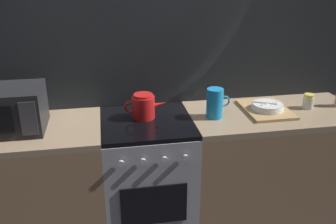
{
  "coord_description": "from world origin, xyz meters",
  "views": [
    {
      "loc": [
        -0.25,
        -2.19,
        1.87
      ],
      "look_at": [
        0.14,
        0.0,
        0.95
      ],
      "focal_mm": 39.14,
      "sensor_mm": 36.0,
      "label": 1
    }
  ],
  "objects_px": {
    "spice_jar": "(308,101)",
    "stove_unit": "(148,179)",
    "microwave": "(5,110)",
    "dish_pile": "(266,108)",
    "kettle": "(144,106)",
    "pitcher": "(215,103)"
  },
  "relations": [
    {
      "from": "pitcher",
      "to": "spice_jar",
      "type": "xyz_separation_m",
      "value": [
        0.7,
        0.04,
        -0.05
      ]
    },
    {
      "from": "stove_unit",
      "to": "kettle",
      "type": "xyz_separation_m",
      "value": [
        -0.01,
        0.05,
        0.53
      ]
    },
    {
      "from": "stove_unit",
      "to": "dish_pile",
      "type": "relative_size",
      "value": 2.25
    },
    {
      "from": "kettle",
      "to": "spice_jar",
      "type": "xyz_separation_m",
      "value": [
        1.17,
        -0.03,
        -0.03
      ]
    },
    {
      "from": "pitcher",
      "to": "dish_pile",
      "type": "bearing_deg",
      "value": 5.61
    },
    {
      "from": "pitcher",
      "to": "kettle",
      "type": "bearing_deg",
      "value": 170.79
    },
    {
      "from": "spice_jar",
      "to": "stove_unit",
      "type": "bearing_deg",
      "value": -179.14
    },
    {
      "from": "microwave",
      "to": "dish_pile",
      "type": "distance_m",
      "value": 1.71
    },
    {
      "from": "stove_unit",
      "to": "spice_jar",
      "type": "height_order",
      "value": "spice_jar"
    },
    {
      "from": "microwave",
      "to": "spice_jar",
      "type": "distance_m",
      "value": 2.02
    },
    {
      "from": "pitcher",
      "to": "dish_pile",
      "type": "xyz_separation_m",
      "value": [
        0.39,
        0.04,
        -0.08
      ]
    },
    {
      "from": "kettle",
      "to": "spice_jar",
      "type": "relative_size",
      "value": 2.71
    },
    {
      "from": "kettle",
      "to": "dish_pile",
      "type": "height_order",
      "value": "kettle"
    },
    {
      "from": "microwave",
      "to": "spice_jar",
      "type": "bearing_deg",
      "value": 0.24
    },
    {
      "from": "stove_unit",
      "to": "microwave",
      "type": "bearing_deg",
      "value": 179.4
    },
    {
      "from": "stove_unit",
      "to": "dish_pile",
      "type": "height_order",
      "value": "dish_pile"
    },
    {
      "from": "kettle",
      "to": "pitcher",
      "type": "bearing_deg",
      "value": -9.21
    },
    {
      "from": "stove_unit",
      "to": "pitcher",
      "type": "height_order",
      "value": "pitcher"
    },
    {
      "from": "stove_unit",
      "to": "kettle",
      "type": "distance_m",
      "value": 0.53
    },
    {
      "from": "stove_unit",
      "to": "spice_jar",
      "type": "bearing_deg",
      "value": 0.86
    },
    {
      "from": "kettle",
      "to": "pitcher",
      "type": "relative_size",
      "value": 1.42
    },
    {
      "from": "kettle",
      "to": "pitcher",
      "type": "height_order",
      "value": "pitcher"
    }
  ]
}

